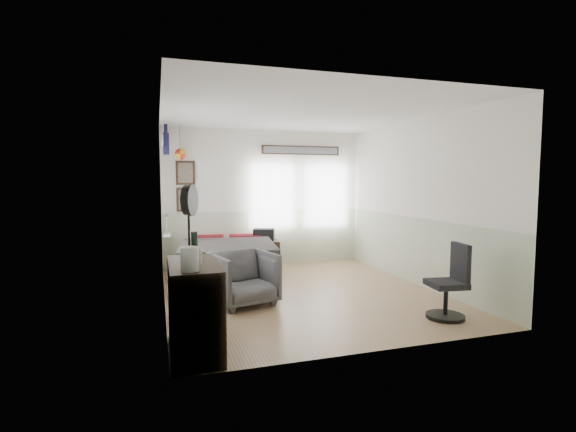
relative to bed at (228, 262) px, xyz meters
name	(u,v)px	position (x,y,z in m)	size (l,w,h in m)	color
ground_plane	(302,294)	(0.94, -1.15, -0.33)	(4.00, 4.50, 0.01)	#956E4B
room_shell	(294,187)	(0.86, -0.96, 1.28)	(4.02, 4.52, 2.71)	silver
wall_decor	(211,159)	(-0.16, 0.81, 1.77)	(3.55, 1.32, 1.44)	#382517
bed	(228,262)	(0.00, 0.00, 0.00)	(1.74, 2.28, 0.67)	black
dresser	(194,308)	(-0.80, -2.87, 0.12)	(0.48, 1.00, 0.90)	black
armchair	(244,278)	(-0.01, -1.43, 0.04)	(0.78, 0.81, 0.73)	#545454
nightstand	(264,255)	(0.81, 0.72, -0.05)	(0.56, 0.44, 0.56)	black
task_chair	(450,288)	(2.32, -2.76, 0.05)	(0.47, 0.47, 0.94)	black
kettle	(190,259)	(-0.86, -3.23, 0.68)	(0.19, 0.16, 0.22)	silver
bottle	(194,245)	(-0.76, -2.59, 0.71)	(0.07, 0.07, 0.28)	black
stand_fan	(189,201)	(-0.82, -2.78, 1.18)	(0.20, 0.30, 0.78)	black
black_bag	(264,235)	(0.81, 0.72, 0.34)	(0.39, 0.25, 0.23)	black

